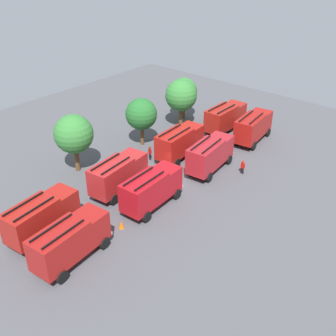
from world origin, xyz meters
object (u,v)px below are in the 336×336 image
object	(u,v)px
fire_truck_2	(210,154)
traffic_cone_0	(139,194)
tree_3	(184,92)
fire_truck_5	(118,173)
firefighter_0	(150,153)
firefighter_2	(171,137)
fire_truck_6	(180,141)
tree_0	(74,134)
fire_truck_0	(70,240)
firefighter_1	(243,167)
tree_2	(181,96)
traffic_cone_1	(121,225)
fire_truck_7	(225,117)
tree_1	(141,114)
fire_truck_4	(41,216)
fire_truck_3	(253,126)

from	to	relation	value
fire_truck_2	traffic_cone_0	bearing A→B (deg)	159.43
tree_3	fire_truck_5	bearing A→B (deg)	-160.06
firefighter_0	firefighter_2	size ratio (longest dim) A/B	0.95
fire_truck_6	tree_0	world-z (taller)	tree_0
fire_truck_5	firefighter_0	world-z (taller)	fire_truck_5
fire_truck_0	firefighter_1	world-z (taller)	fire_truck_0
fire_truck_6	tree_3	distance (m)	12.56
tree_2	traffic_cone_1	bearing A→B (deg)	-154.29
firefighter_2	fire_truck_7	bearing A→B (deg)	-79.51
fire_truck_6	tree_1	size ratio (longest dim) A/B	1.18
tree_1	traffic_cone_0	size ratio (longest dim) A/B	10.29
fire_truck_2	fire_truck_4	bearing A→B (deg)	160.19
fire_truck_5	firefighter_2	world-z (taller)	fire_truck_5
fire_truck_6	fire_truck_7	size ratio (longest dim) A/B	1.02
fire_truck_5	tree_0	distance (m)	7.29
tree_0	firefighter_2	bearing A→B (deg)	-17.60
traffic_cone_1	fire_truck_2	bearing A→B (deg)	0.00
fire_truck_6	tree_1	xyz separation A→B (m)	(-0.39, 5.95, 2.04)
tree_1	tree_3	bearing A→B (deg)	7.85
tree_1	fire_truck_6	bearing A→B (deg)	-86.24
fire_truck_6	traffic_cone_1	size ratio (longest dim) A/B	9.87
fire_truck_4	tree_0	world-z (taller)	tree_0
fire_truck_4	firefighter_2	size ratio (longest dim) A/B	4.17
fire_truck_4	tree_2	world-z (taller)	tree_2
tree_2	firefighter_0	bearing A→B (deg)	-161.30
firefighter_0	tree_3	xyz separation A→B (m)	(12.77, 5.04, 3.16)
fire_truck_3	traffic_cone_1	bearing A→B (deg)	173.42
tree_1	tree_0	bearing A→B (deg)	173.97
fire_truck_7	tree_3	bearing A→B (deg)	89.45
fire_truck_2	tree_0	bearing A→B (deg)	123.96
tree_2	traffic_cone_0	xyz separation A→B (m)	(-16.88, -8.10, -4.29)
fire_truck_3	tree_2	world-z (taller)	tree_2
firefighter_1	fire_truck_5	bearing A→B (deg)	147.63
fire_truck_6	firefighter_2	bearing A→B (deg)	51.75
fire_truck_4	fire_truck_7	xyz separation A→B (m)	(29.60, 0.12, 0.00)
fire_truck_3	tree_1	distance (m)	14.67
tree_1	tree_3	size ratio (longest dim) A/B	1.02
traffic_cone_0	traffic_cone_1	bearing A→B (deg)	-154.05
fire_truck_0	tree_3	bearing A→B (deg)	16.14
fire_truck_7	firefighter_2	bearing A→B (deg)	157.99
tree_1	firefighter_1	bearing A→B (deg)	-81.74
fire_truck_2	fire_truck_5	distance (m)	10.93
fire_truck_6	firefighter_0	bearing A→B (deg)	136.16
fire_truck_4	traffic_cone_0	distance (m)	10.48
fire_truck_6	fire_truck_7	xyz separation A→B (m)	(10.01, 0.05, 0.00)
fire_truck_0	traffic_cone_0	xyz separation A→B (m)	(10.47, 2.35, -1.85)
fire_truck_5	fire_truck_3	bearing A→B (deg)	-19.63
traffic_cone_0	tree_0	bearing A→B (deg)	93.77
traffic_cone_1	fire_truck_5	bearing A→B (deg)	48.12
fire_truck_4	firefighter_0	world-z (taller)	fire_truck_4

